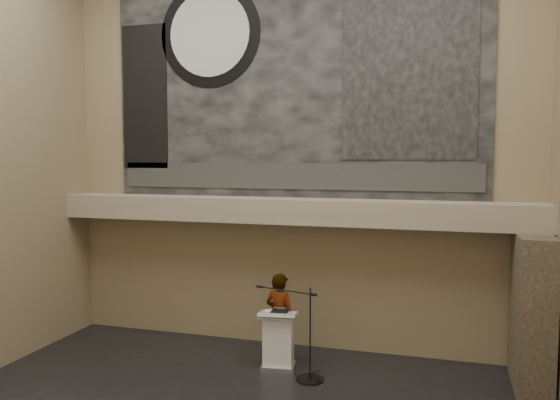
% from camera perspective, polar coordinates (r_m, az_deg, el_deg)
% --- Properties ---
extents(wall_back, '(10.00, 0.02, 8.50)m').
position_cam_1_polar(wall_back, '(11.55, 1.13, 5.50)').
color(wall_back, '#907C5B').
rests_on(wall_back, floor).
extents(soffit, '(10.00, 0.80, 0.50)m').
position_cam_1_polar(soffit, '(11.21, 0.58, -1.12)').
color(soffit, '#9F917B').
rests_on(soffit, wall_back).
extents(sprinkler_left, '(0.04, 0.04, 0.06)m').
position_cam_1_polar(sprinkler_left, '(11.74, -7.03, -2.27)').
color(sprinkler_left, '#B2893D').
rests_on(sprinkler_left, soffit).
extents(sprinkler_right, '(0.04, 0.04, 0.06)m').
position_cam_1_polar(sprinkler_right, '(10.83, 10.23, -2.88)').
color(sprinkler_right, '#B2893D').
rests_on(sprinkler_right, soffit).
extents(banner, '(8.00, 0.05, 5.00)m').
position_cam_1_polar(banner, '(11.63, 1.10, 12.66)').
color(banner, black).
rests_on(banner, wall_back).
extents(banner_text_strip, '(7.76, 0.02, 0.55)m').
position_cam_1_polar(banner_text_strip, '(11.49, 1.04, 2.52)').
color(banner_text_strip, '#2C2C2C').
rests_on(banner_text_strip, banner).
extents(banner_clock_rim, '(2.30, 0.02, 2.30)m').
position_cam_1_polar(banner_clock_rim, '(12.37, -7.37, 16.85)').
color(banner_clock_rim, black).
rests_on(banner_clock_rim, banner).
extents(banner_clock_face, '(1.84, 0.02, 1.84)m').
position_cam_1_polar(banner_clock_face, '(12.35, -7.41, 16.87)').
color(banner_clock_face, silver).
rests_on(banner_clock_face, banner).
extents(banner_building_print, '(2.60, 0.02, 3.60)m').
position_cam_1_polar(banner_building_print, '(11.22, 13.29, 13.37)').
color(banner_building_print, black).
rests_on(banner_building_print, banner).
extents(banner_brick_print, '(1.10, 0.02, 3.20)m').
position_cam_1_polar(banner_brick_print, '(12.88, -13.94, 10.40)').
color(banner_brick_print, black).
rests_on(banner_brick_print, banner).
extents(stone_pier, '(0.60, 1.40, 2.70)m').
position_cam_1_polar(stone_pier, '(10.75, 24.86, -10.46)').
color(stone_pier, '#413628').
rests_on(stone_pier, floor).
extents(lectern, '(0.77, 0.59, 1.13)m').
position_cam_1_polar(lectern, '(10.78, -0.17, -14.42)').
color(lectern, silver).
rests_on(lectern, floor).
extents(binder, '(0.33, 0.28, 0.04)m').
position_cam_1_polar(binder, '(10.60, -0.02, -11.55)').
color(binder, black).
rests_on(binder, lectern).
extents(papers, '(0.26, 0.31, 0.00)m').
position_cam_1_polar(papers, '(10.66, -1.04, -11.55)').
color(papers, white).
rests_on(papers, lectern).
extents(speaker_person, '(0.74, 0.59, 1.78)m').
position_cam_1_polar(speaker_person, '(11.01, -0.00, -12.18)').
color(speaker_person, white).
rests_on(speaker_person, floor).
extents(mic_stand, '(1.37, 0.56, 1.71)m').
position_cam_1_polar(mic_stand, '(10.39, 2.96, -16.92)').
color(mic_stand, black).
rests_on(mic_stand, floor).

